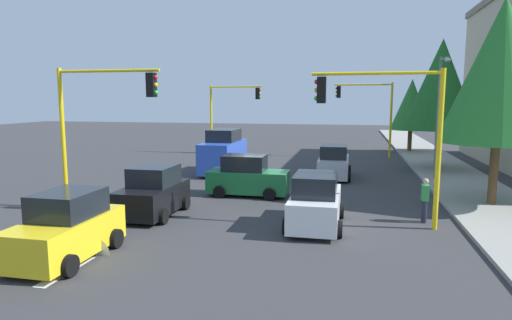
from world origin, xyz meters
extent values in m
plane|color=#353538|center=(0.00, 0.00, 0.00)|extent=(120.00, 120.00, 0.00)
cube|color=gray|center=(-5.00, 10.50, 0.07)|extent=(80.00, 4.00, 0.15)
cube|color=silver|center=(12.30, -3.00, 0.01)|extent=(2.20, 0.36, 0.01)
cone|color=silver|center=(11.00, -3.00, 0.01)|extent=(0.01, 1.10, 1.10)
cylinder|color=yellow|center=(-14.00, 7.50, 2.98)|extent=(0.18, 0.18, 5.97)
cylinder|color=yellow|center=(-14.00, 5.25, 5.82)|extent=(0.12, 4.50, 0.12)
cube|color=black|center=(-14.00, 3.36, 5.24)|extent=(0.36, 0.32, 0.96)
sphere|color=red|center=(-14.00, 3.18, 5.54)|extent=(0.18, 0.18, 0.18)
sphere|color=yellow|center=(-14.00, 3.18, 5.24)|extent=(0.18, 0.18, 0.18)
sphere|color=green|center=(-14.00, 3.18, 4.94)|extent=(0.18, 0.18, 0.18)
cylinder|color=yellow|center=(6.00, -7.50, 2.97)|extent=(0.18, 0.18, 5.94)
cylinder|color=yellow|center=(6.00, -5.25, 5.79)|extent=(0.12, 4.50, 0.12)
cube|color=black|center=(6.00, -3.36, 5.21)|extent=(0.36, 0.32, 0.96)
sphere|color=red|center=(6.00, -3.18, 5.51)|extent=(0.18, 0.18, 0.18)
sphere|color=yellow|center=(6.00, -3.18, 5.21)|extent=(0.18, 0.18, 0.18)
sphere|color=green|center=(6.00, -3.18, 4.91)|extent=(0.18, 0.18, 0.18)
cylinder|color=yellow|center=(-14.00, -7.50, 2.93)|extent=(0.18, 0.18, 5.86)
cylinder|color=yellow|center=(-14.00, -5.25, 5.71)|extent=(0.12, 4.50, 0.12)
cube|color=black|center=(-14.00, -3.36, 5.13)|extent=(0.36, 0.32, 0.96)
sphere|color=red|center=(-14.00, -3.18, 5.43)|extent=(0.18, 0.18, 0.18)
sphere|color=yellow|center=(-14.00, -3.18, 5.13)|extent=(0.18, 0.18, 0.18)
sphere|color=green|center=(-14.00, -3.18, 4.83)|extent=(0.18, 0.18, 0.18)
cylinder|color=yellow|center=(6.00, 7.50, 2.85)|extent=(0.18, 0.18, 5.71)
cylinder|color=yellow|center=(6.00, 5.25, 5.56)|extent=(0.12, 4.50, 0.12)
cube|color=black|center=(6.00, 3.36, 4.98)|extent=(0.36, 0.32, 0.96)
sphere|color=red|center=(6.00, 3.18, 5.28)|extent=(0.18, 0.18, 0.18)
sphere|color=yellow|center=(6.00, 3.18, 4.98)|extent=(0.18, 0.18, 0.18)
sphere|color=green|center=(6.00, 3.18, 4.68)|extent=(0.18, 0.18, 0.18)
cylinder|color=slate|center=(-4.00, 9.20, 3.50)|extent=(0.14, 0.14, 7.00)
cylinder|color=slate|center=(-3.10, 9.20, 6.80)|extent=(1.80, 0.10, 0.10)
ellipsoid|color=silver|center=(-2.20, 9.20, 6.65)|extent=(0.56, 0.28, 0.20)
cylinder|color=brown|center=(-8.00, 10.00, 1.45)|extent=(0.36, 0.36, 2.90)
cone|color=#1E6023|center=(-8.00, 10.00, 5.59)|extent=(4.63, 4.63, 5.79)
cylinder|color=brown|center=(2.00, 10.50, 1.51)|extent=(0.36, 0.36, 3.01)
cone|color=#28752D|center=(2.00, 10.50, 5.83)|extent=(4.82, 4.82, 6.03)
cylinder|color=brown|center=(-18.00, 9.50, 1.10)|extent=(0.36, 0.36, 2.20)
cone|color=#28752D|center=(-18.00, 9.50, 4.20)|extent=(3.52, 3.52, 4.40)
cube|color=blue|center=(-3.95, -3.42, 1.09)|extent=(4.80, 1.90, 1.85)
cube|color=black|center=(-4.19, -3.42, 2.40)|extent=(2.50, 1.67, 0.76)
cylinder|color=black|center=(-2.46, -2.41, 0.30)|extent=(0.60, 0.20, 0.60)
cylinder|color=black|center=(-2.46, -4.43, 0.30)|extent=(0.60, 0.20, 0.60)
cylinder|color=black|center=(-5.43, -2.41, 0.30)|extent=(0.60, 0.20, 0.60)
cylinder|color=black|center=(-5.43, -4.43, 0.30)|extent=(0.60, 0.20, 0.60)
cube|color=yellow|center=(11.44, -3.59, 0.69)|extent=(3.75, 1.73, 1.05)
cube|color=black|center=(11.25, -3.59, 1.60)|extent=(1.95, 1.52, 0.76)
cylinder|color=black|center=(12.60, -2.66, 0.30)|extent=(0.60, 0.20, 0.60)
cylinder|color=black|center=(12.60, -4.51, 0.30)|extent=(0.60, 0.20, 0.60)
cylinder|color=black|center=(10.28, -2.66, 0.30)|extent=(0.60, 0.20, 0.60)
cylinder|color=black|center=(10.28, -4.51, 0.30)|extent=(0.60, 0.20, 0.60)
cube|color=#1E7238|center=(2.00, -0.35, 0.69)|extent=(1.64, 3.88, 1.05)
cube|color=black|center=(2.00, -0.54, 1.60)|extent=(1.45, 2.02, 0.76)
cylinder|color=black|center=(1.12, 0.85, 0.30)|extent=(0.20, 0.60, 0.60)
cylinder|color=black|center=(2.88, 0.85, 0.30)|extent=(0.20, 0.60, 0.60)
cylinder|color=black|center=(1.12, -1.55, 0.30)|extent=(0.20, 0.60, 0.60)
cylinder|color=black|center=(2.88, -1.55, 0.30)|extent=(0.20, 0.60, 0.60)
cube|color=#B2B5BA|center=(-3.80, 3.49, 0.69)|extent=(4.09, 1.71, 1.05)
cube|color=black|center=(-3.60, 3.49, 1.60)|extent=(2.13, 1.50, 0.76)
cylinder|color=black|center=(-5.07, 2.58, 0.30)|extent=(0.60, 0.20, 0.60)
cylinder|color=black|center=(-5.07, 4.40, 0.30)|extent=(0.60, 0.20, 0.60)
cylinder|color=black|center=(-2.53, 2.58, 0.30)|extent=(0.60, 0.20, 0.60)
cylinder|color=black|center=(-2.53, 4.40, 0.30)|extent=(0.60, 0.20, 0.60)
cube|color=white|center=(6.49, 3.26, 0.69)|extent=(4.05, 1.70, 1.05)
cube|color=black|center=(6.69, 3.26, 1.60)|extent=(2.11, 1.49, 0.76)
cylinder|color=black|center=(5.23, 2.36, 0.30)|extent=(0.60, 0.20, 0.60)
cylinder|color=black|center=(5.23, 4.17, 0.30)|extent=(0.60, 0.20, 0.60)
cylinder|color=black|center=(7.75, 2.36, 0.30)|extent=(0.60, 0.20, 0.60)
cylinder|color=black|center=(7.75, 4.17, 0.30)|extent=(0.60, 0.20, 0.60)
cube|color=black|center=(6.39, -3.27, 0.69)|extent=(3.66, 1.79, 1.05)
cube|color=black|center=(6.21, -3.27, 1.60)|extent=(1.90, 1.57, 0.76)
cylinder|color=black|center=(7.52, -2.32, 0.30)|extent=(0.60, 0.20, 0.60)
cylinder|color=black|center=(7.52, -4.22, 0.30)|extent=(0.60, 0.20, 0.60)
cylinder|color=black|center=(5.25, -2.32, 0.30)|extent=(0.60, 0.20, 0.60)
cylinder|color=black|center=(5.25, -4.22, 0.30)|extent=(0.60, 0.20, 0.60)
cylinder|color=#262638|center=(5.24, 7.26, 0.42)|extent=(0.16, 0.16, 0.85)
cylinder|color=#262638|center=(5.04, 7.26, 0.42)|extent=(0.16, 0.16, 0.85)
cube|color=green|center=(5.14, 7.26, 1.15)|extent=(0.40, 0.24, 0.60)
sphere|color=tan|center=(5.14, 7.26, 1.59)|extent=(0.22, 0.22, 0.22)
camera|label=1|loc=(22.24, 4.48, 4.64)|focal=30.55mm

